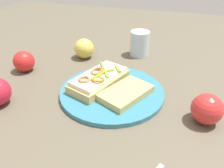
# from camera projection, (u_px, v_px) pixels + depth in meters

# --- Properties ---
(ground_plane) EXTENTS (2.00, 2.00, 0.00)m
(ground_plane) POSITION_uv_depth(u_px,v_px,m) (112.00, 94.00, 0.66)
(ground_plane) COLOR brown
(ground_plane) RESTS_ON ground
(plate) EXTENTS (0.29, 0.29, 0.01)m
(plate) POSITION_uv_depth(u_px,v_px,m) (112.00, 92.00, 0.66)
(plate) COLOR teal
(plate) RESTS_ON ground_plane
(sandwich) EXTENTS (0.15, 0.20, 0.05)m
(sandwich) POSITION_uv_depth(u_px,v_px,m) (99.00, 79.00, 0.67)
(sandwich) COLOR tan
(sandwich) RESTS_ON plate
(bread_slice_side) EXTENTS (0.14, 0.17, 0.02)m
(bread_slice_side) POSITION_uv_depth(u_px,v_px,m) (126.00, 93.00, 0.63)
(bread_slice_side) COLOR tan
(bread_slice_side) RESTS_ON plate
(apple_0) EXTENTS (0.07, 0.07, 0.07)m
(apple_0) POSITION_uv_depth(u_px,v_px,m) (84.00, 49.00, 0.85)
(apple_0) COLOR #DBBF4D
(apple_0) RESTS_ON ground_plane
(apple_2) EXTENTS (0.11, 0.11, 0.08)m
(apple_2) POSITION_uv_depth(u_px,v_px,m) (207.00, 109.00, 0.54)
(apple_2) COLOR red
(apple_2) RESTS_ON ground_plane
(apple_3) EXTENTS (0.10, 0.10, 0.07)m
(apple_3) POSITION_uv_depth(u_px,v_px,m) (24.00, 61.00, 0.77)
(apple_3) COLOR red
(apple_3) RESTS_ON ground_plane
(drinking_glass) EXTENTS (0.07, 0.07, 0.09)m
(drinking_glass) POSITION_uv_depth(u_px,v_px,m) (140.00, 43.00, 0.87)
(drinking_glass) COLOR silver
(drinking_glass) RESTS_ON ground_plane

